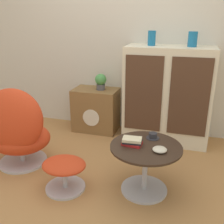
% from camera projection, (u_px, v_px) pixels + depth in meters
% --- Properties ---
extents(ground_plane, '(12.00, 12.00, 0.00)m').
position_uv_depth(ground_plane, '(87.00, 186.00, 2.36)').
color(ground_plane, '#A87542').
extents(wall_back, '(6.40, 0.06, 2.60)m').
position_uv_depth(wall_back, '(127.00, 29.00, 3.21)').
color(wall_back, beige).
rests_on(wall_back, ground_plane).
extents(sideboard, '(0.99, 0.45, 1.13)m').
position_uv_depth(sideboard, '(167.00, 95.00, 3.08)').
color(sideboard, beige).
rests_on(sideboard, ground_plane).
extents(tv_console, '(0.57, 0.38, 0.56)m').
position_uv_depth(tv_console, '(96.00, 110.00, 3.46)').
color(tv_console, brown).
rests_on(tv_console, ground_plane).
extents(egg_chair, '(0.70, 0.66, 0.84)m').
position_uv_depth(egg_chair, '(17.00, 130.00, 2.57)').
color(egg_chair, '#B7B7BC').
rests_on(egg_chair, ground_plane).
extents(ottoman, '(0.39, 0.35, 0.28)m').
position_uv_depth(ottoman, '(64.00, 169.00, 2.27)').
color(ottoman, '#B7B7BC').
rests_on(ottoman, ground_plane).
extents(coffee_table, '(0.60, 0.60, 0.43)m').
position_uv_depth(coffee_table, '(145.00, 162.00, 2.22)').
color(coffee_table, '#B7B7BC').
rests_on(coffee_table, ground_plane).
extents(vase_leftmost, '(0.09, 0.09, 0.16)m').
position_uv_depth(vase_leftmost, '(152.00, 38.00, 2.92)').
color(vase_leftmost, '#196699').
rests_on(vase_leftmost, sideboard).
extents(vase_inner_left, '(0.10, 0.10, 0.16)m').
position_uv_depth(vase_inner_left, '(193.00, 39.00, 2.80)').
color(vase_inner_left, '#196699').
rests_on(vase_inner_left, sideboard).
extents(potted_plant, '(0.14, 0.14, 0.20)m').
position_uv_depth(potted_plant, '(101.00, 81.00, 3.31)').
color(potted_plant, '#4C4C51').
rests_on(potted_plant, tv_console).
extents(teacup, '(0.12, 0.12, 0.05)m').
position_uv_depth(teacup, '(153.00, 136.00, 2.30)').
color(teacup, '#2D2D33').
rests_on(teacup, coffee_table).
extents(book_stack, '(0.17, 0.12, 0.06)m').
position_uv_depth(book_stack, '(132.00, 141.00, 2.17)').
color(book_stack, red).
rests_on(book_stack, coffee_table).
extents(bowl, '(0.11, 0.11, 0.04)m').
position_uv_depth(bowl, '(160.00, 149.00, 2.07)').
color(bowl, beige).
rests_on(bowl, coffee_table).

